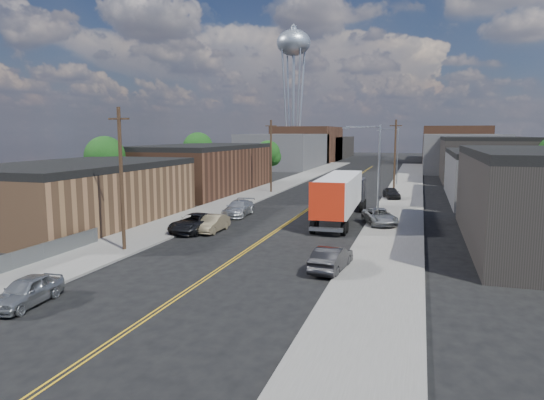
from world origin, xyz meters
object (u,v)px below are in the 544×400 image
Objects in this scene: car_left_c at (195,223)px; car_right_lot_a at (380,216)px; car_left_b at (213,224)px; car_right_oncoming at (331,259)px; semi_truck at (343,194)px; water_tower at (294,48)px; car_left_a at (27,291)px; car_ahead_truck at (341,189)px; car_right_lot_c at (392,193)px; car_left_d at (238,208)px.

car_left_c is 16.35m from car_right_lot_a.
car_right_oncoming reaches higher than car_left_b.
semi_truck is 17.88m from car_right_oncoming.
water_tower is 8.96× the size of car_left_a.
car_ahead_truck is (6.50, 26.90, 0.11)m from car_left_b.
car_right_lot_c is at bearing 69.73° from car_right_lot_a.
car_ahead_truck is (7.90, 45.65, 0.11)m from car_left_a.
car_left_b is 0.73× the size of car_ahead_truck.
car_ahead_truck is at bearing -75.80° from car_right_oncoming.
car_right_lot_a is 18.13m from car_right_lot_c.
semi_truck is at bearing 46.63° from car_left_c.
car_left_d is at bearing 96.04° from car_left_b.
car_left_d reaches higher than car_left_c.
car_left_a is 18.80m from car_left_b.
water_tower is 90.62m from car_left_d.
semi_truck is 14.60m from car_left_c.
water_tower is 6.68× the size of car_left_c.
water_tower is 108.80m from car_right_oncoming.
car_left_c is at bearing -158.91° from car_left_b.
car_right_lot_c is at bearing -65.75° from water_tower.
car_right_lot_c is (0.00, 18.13, -0.01)m from car_right_lot_a.
semi_truck is at bearing 44.34° from car_left_b.
semi_truck is 3.03× the size of car_left_c.
car_right_oncoming is at bearing -84.88° from semi_truck.
car_left_d is at bearing 83.91° from car_left_a.
water_tower reaches higher than car_right_lot_c.
car_left_d is at bearing -79.04° from water_tower.
car_left_b is at bearing -79.53° from water_tower.
car_right_oncoming is at bearing -88.97° from car_ahead_truck.
car_left_b is 14.46m from car_right_oncoming.
water_tower is 8.64× the size of car_left_b.
car_left_c reaches higher than car_left_b.
semi_truck reaches higher than car_right_lot_a.
car_ahead_truck is at bearing 75.50° from car_left_a.
water_tower is 115.78m from car_left_a.
car_left_c is 0.95× the size of car_ahead_truck.
semi_truck is 16.43m from car_right_lot_c.
car_right_lot_c is at bearing -23.22° from car_ahead_truck.
car_ahead_truck is (7.24, 18.90, 0.03)m from car_left_d.
car_right_oncoming is at bearing 33.22° from car_left_a.
water_tower is at bearing -68.10° from car_right_oncoming.
semi_truck is 4.61m from car_right_lot_a.
car_right_lot_a is (30.20, -85.16, -29.80)m from water_tower.
car_ahead_truck is at bearing 147.74° from car_right_lot_c.
car_left_b is (17.00, -92.00, -29.94)m from water_tower.
car_left_c is at bearing -113.21° from car_ahead_truck.
car_ahead_truck is (-3.00, 17.86, -1.68)m from semi_truck.
car_left_d is 0.92× the size of car_ahead_truck.
car_ahead_truck reaches higher than car_left_b.
car_left_a is 1.02× the size of car_right_lot_c.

